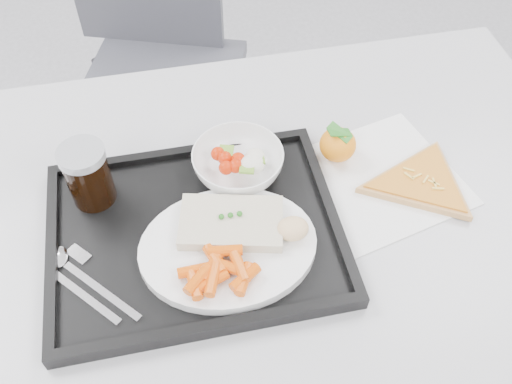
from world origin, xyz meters
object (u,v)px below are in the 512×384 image
(cola_glass, at_px, (88,174))
(chair, at_px, (154,42))
(salad_bowl, at_px, (238,163))
(tray, at_px, (195,234))
(pizza_slice, at_px, (421,183))
(dinner_plate, at_px, (228,247))
(table, at_px, (256,236))
(tangerine, at_px, (338,144))

(cola_glass, bearing_deg, chair, 79.63)
(salad_bowl, distance_m, cola_glass, 0.24)
(tray, distance_m, pizza_slice, 0.39)
(dinner_plate, relative_size, pizza_slice, 1.11)
(cola_glass, height_order, pizza_slice, cola_glass)
(pizza_slice, bearing_deg, tray, -176.27)
(table, bearing_deg, chair, 98.89)
(chair, bearing_deg, pizza_slice, -62.79)
(tray, height_order, dinner_plate, dinner_plate)
(tray, distance_m, dinner_plate, 0.07)
(chair, relative_size, pizza_slice, 3.84)
(dinner_plate, xyz_separation_m, pizza_slice, (0.34, 0.07, -0.01))
(chair, relative_size, dinner_plate, 3.44)
(cola_glass, distance_m, pizza_slice, 0.55)
(table, xyz_separation_m, dinner_plate, (-0.06, -0.07, 0.09))
(cola_glass, relative_size, pizza_slice, 0.45)
(tangerine, bearing_deg, pizza_slice, -36.88)
(tangerine, bearing_deg, cola_glass, -178.05)
(cola_glass, height_order, tangerine, cola_glass)
(chair, distance_m, cola_glass, 0.78)
(table, relative_size, tangerine, 15.11)
(tangerine, distance_m, pizza_slice, 0.15)
(salad_bowl, distance_m, tangerine, 0.18)
(salad_bowl, height_order, tangerine, tangerine)
(tray, relative_size, tangerine, 5.67)
(tray, height_order, tangerine, tangerine)
(pizza_slice, bearing_deg, chair, 117.21)
(table, relative_size, cola_glass, 11.11)
(chair, distance_m, salad_bowl, 0.76)
(dinner_plate, height_order, salad_bowl, salad_bowl)
(dinner_plate, distance_m, salad_bowl, 0.16)
(tangerine, bearing_deg, dinner_plate, -143.71)
(tray, xyz_separation_m, pizza_slice, (0.39, 0.03, 0.00))
(cola_glass, bearing_deg, tray, -34.29)
(salad_bowl, relative_size, cola_glass, 1.41)
(tangerine, bearing_deg, tray, -156.32)
(table, height_order, tangerine, tangerine)
(chair, relative_size, salad_bowl, 6.11)
(dinner_plate, xyz_separation_m, cola_glass, (-0.19, 0.15, 0.05))
(tray, bearing_deg, tangerine, 23.68)
(chair, bearing_deg, tray, -88.63)
(dinner_plate, bearing_deg, tray, 134.74)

